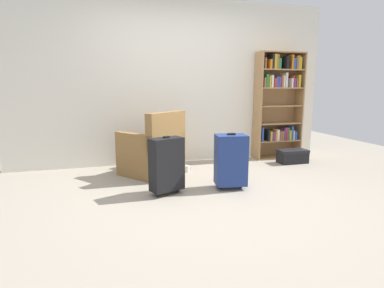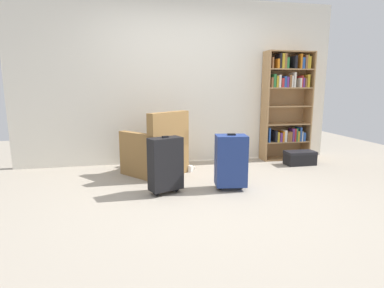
% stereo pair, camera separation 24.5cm
% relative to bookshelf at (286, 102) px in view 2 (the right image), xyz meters
% --- Properties ---
extents(ground_plane, '(9.08, 9.08, 0.00)m').
position_rel_bookshelf_xyz_m(ground_plane, '(-1.78, -1.60, -0.99)').
color(ground_plane, '#9E9384').
extents(back_wall, '(5.19, 0.10, 2.60)m').
position_rel_bookshelf_xyz_m(back_wall, '(-1.78, 0.20, 0.31)').
color(back_wall, silver).
rests_on(back_wall, ground).
extents(bookshelf, '(0.81, 0.29, 1.81)m').
position_rel_bookshelf_xyz_m(bookshelf, '(0.00, 0.00, 0.00)').
color(bookshelf, '#A87F51').
rests_on(bookshelf, ground).
extents(armchair, '(0.99, 0.99, 0.90)m').
position_rel_bookshelf_xyz_m(armchair, '(-2.25, -0.49, -0.67)').
color(armchair, olive).
rests_on(armchair, ground).
extents(mug, '(0.12, 0.08, 0.10)m').
position_rel_bookshelf_xyz_m(mug, '(-1.76, -0.51, -0.94)').
color(mug, white).
rests_on(mug, ground).
extents(storage_box, '(0.48, 0.25, 0.22)m').
position_rel_bookshelf_xyz_m(storage_box, '(0.05, -0.44, -0.87)').
color(storage_box, black).
rests_on(storage_box, ground).
extents(suitcase_navy_blue, '(0.40, 0.31, 0.69)m').
position_rel_bookshelf_xyz_m(suitcase_navy_blue, '(-1.43, -1.36, -0.63)').
color(suitcase_navy_blue, navy).
rests_on(suitcase_navy_blue, ground).
extents(suitcase_black, '(0.42, 0.32, 0.68)m').
position_rel_bookshelf_xyz_m(suitcase_black, '(-2.22, -1.36, -0.63)').
color(suitcase_black, black).
rests_on(suitcase_black, ground).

